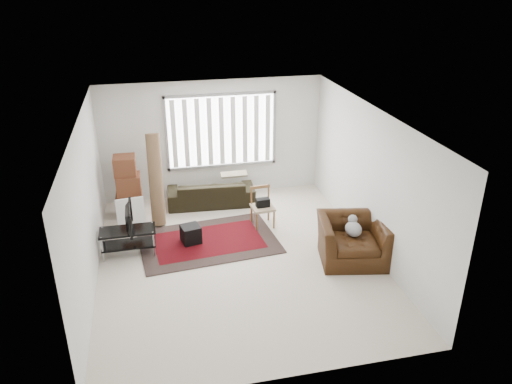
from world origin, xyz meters
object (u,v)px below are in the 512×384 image
Objects in this scene: moving_boxes at (128,188)px; side_chair at (262,205)px; armchair at (353,237)px; sofa at (211,189)px; tv_stand at (128,236)px.

moving_boxes reaches higher than side_chair.
side_chair is at bearing 139.06° from armchair.
sofa is (1.78, 0.16, -0.25)m from moving_boxes.
armchair is (3.99, -2.74, -0.16)m from moving_boxes.
tv_stand is at bearing -171.87° from side_chair.
armchair is at bearing -15.21° from tv_stand.
side_chair is at bearing -21.88° from moving_boxes.
moving_boxes is 4.84m from armchair.
sofa is at bearing 138.17° from armchair.
side_chair is 0.58× the size of armchair.
side_chair is (2.70, 0.57, 0.09)m from tv_stand.
moving_boxes is 1.81m from sofa.
armchair is (2.20, -2.90, 0.09)m from sofa.
side_chair is 2.11m from armchair.
tv_stand is 1.24× the size of side_chair.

